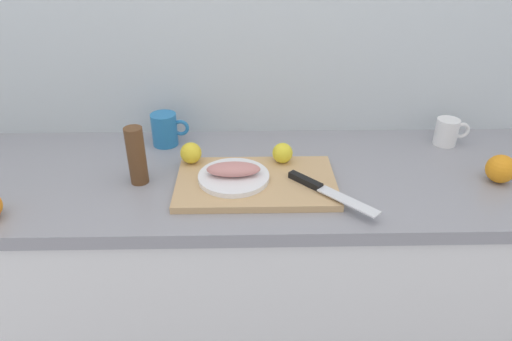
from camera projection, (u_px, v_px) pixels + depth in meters
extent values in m
cube|color=silver|center=(238.00, 30.00, 1.50)|extent=(3.20, 0.05, 2.50)
cube|color=white|center=(241.00, 289.00, 1.62)|extent=(2.00, 0.58, 0.86)
cube|color=gray|center=(239.00, 179.00, 1.40)|extent=(2.00, 0.60, 0.04)
cube|color=tan|center=(256.00, 183.00, 1.32)|extent=(0.46, 0.28, 0.02)
cylinder|color=white|center=(234.00, 177.00, 1.32)|extent=(0.20, 0.20, 0.01)
ellipsoid|color=tan|center=(233.00, 169.00, 1.30)|extent=(0.15, 0.07, 0.04)
cube|color=silver|center=(348.00, 201.00, 1.21)|extent=(0.15, 0.15, 0.00)
cube|color=black|center=(305.00, 181.00, 1.30)|extent=(0.09, 0.09, 0.02)
sphere|color=yellow|center=(282.00, 153.00, 1.40)|extent=(0.06, 0.06, 0.06)
sphere|color=yellow|center=(191.00, 153.00, 1.39)|extent=(0.06, 0.06, 0.06)
cylinder|color=#2672B2|center=(164.00, 129.00, 1.53)|extent=(0.08, 0.08, 0.11)
torus|color=#2672B2|center=(181.00, 128.00, 1.53)|extent=(0.06, 0.01, 0.06)
cylinder|color=white|center=(446.00, 132.00, 1.54)|extent=(0.07, 0.07, 0.09)
torus|color=white|center=(461.00, 130.00, 1.54)|extent=(0.06, 0.01, 0.06)
sphere|color=orange|center=(501.00, 169.00, 1.33)|extent=(0.08, 0.08, 0.08)
cylinder|color=brown|center=(136.00, 156.00, 1.31)|extent=(0.05, 0.05, 0.17)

